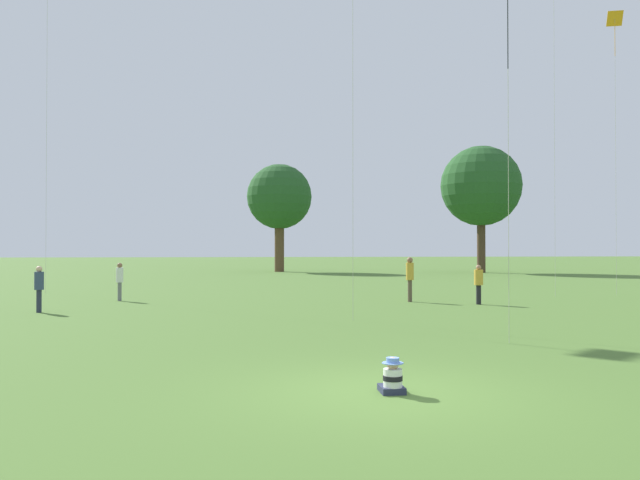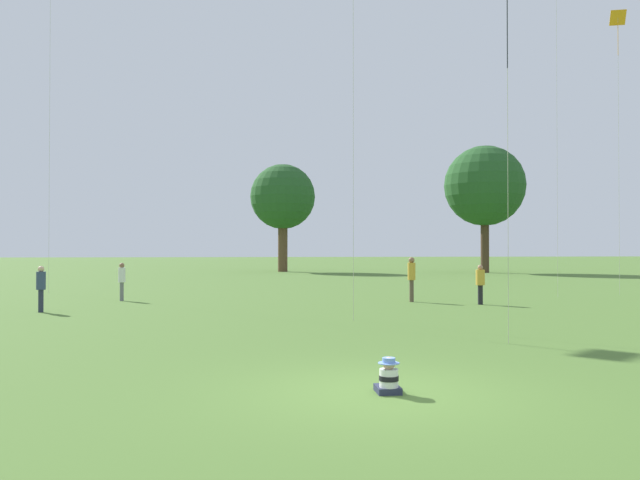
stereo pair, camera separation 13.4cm
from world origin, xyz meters
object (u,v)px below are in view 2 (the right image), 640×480
kite_0 (618,37)px  person_standing_1 (41,284)px  distant_tree_0 (485,186)px  person_standing_0 (412,275)px  distant_tree_1 (283,197)px  seated_toddler (388,378)px  person_standing_5 (122,278)px  person_standing_4 (480,281)px

kite_0 → person_standing_1: bearing=73.5°
person_standing_1 → distant_tree_0: size_ratio=0.14×
person_standing_0 → distant_tree_1: bearing=-168.1°
seated_toddler → person_standing_5: bearing=112.8°
seated_toddler → distant_tree_1: size_ratio=0.05×
person_standing_1 → kite_0: 27.61m
person_standing_0 → distant_tree_0: (14.70, 29.17, 6.72)m
person_standing_5 → distant_tree_0: 38.72m
person_standing_4 → distant_tree_1: 36.31m
person_standing_4 → person_standing_0: bearing=-10.1°
seated_toddler → person_standing_0: size_ratio=0.30×
person_standing_5 → distant_tree_1: distant_tree_1 is taller
seated_toddler → distant_tree_0: size_ratio=0.05×
person_standing_1 → person_standing_0: bearing=59.7°
seated_toddler → person_standing_4: person_standing_4 is taller
seated_toddler → person_standing_5: 19.14m
seated_toddler → distant_tree_1: distant_tree_1 is taller
distant_tree_0 → distant_tree_1: size_ratio=1.13×
distant_tree_1 → distant_tree_0: bearing=-14.5°
seated_toddler → person_standing_5: (-7.33, 17.67, 0.73)m
person_standing_1 → kite_0: size_ratio=0.12×
person_standing_1 → seated_toddler: bearing=-6.0°
person_standing_4 → distant_tree_0: (12.35, 30.68, 6.92)m
person_standing_4 → person_standing_1: bearing=26.4°
person_standing_0 → distant_tree_1: 34.50m
person_standing_1 → person_standing_5: 4.88m
person_standing_4 → person_standing_5: bearing=9.0°
person_standing_5 → distant_tree_1: 33.59m
seated_toddler → distant_tree_0: (19.32, 44.90, 7.60)m
person_standing_1 → person_standing_5: size_ratio=1.00×
seated_toddler → person_standing_1: 16.04m
kite_0 → distant_tree_1: 34.64m
distant_tree_0 → person_standing_0: bearing=-116.8°
person_standing_1 → person_standing_5: person_standing_1 is taller
person_standing_4 → distant_tree_0: size_ratio=0.14×
distant_tree_0 → person_standing_1: bearing=-131.9°
person_standing_5 → person_standing_1: bearing=-0.8°
person_standing_1 → person_standing_4: bearing=52.9°
person_standing_1 → distant_tree_1: bearing=123.1°
distant_tree_0 → distant_tree_1: bearing=165.5°
person_standing_5 → distant_tree_0: bearing=156.9°
person_standing_4 → distant_tree_1: distant_tree_1 is taller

